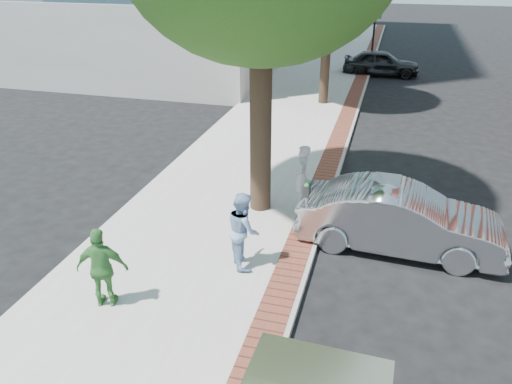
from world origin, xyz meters
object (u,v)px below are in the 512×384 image
(parking_meter, at_px, (307,199))
(sedan_silver, at_px, (400,219))
(person_officer, at_px, (243,230))
(bg_car, at_px, (381,63))
(person_gray, at_px, (302,177))
(person_green, at_px, (102,268))

(parking_meter, xyz_separation_m, sedan_silver, (2.01, 0.50, -0.47))
(person_officer, relative_size, bg_car, 0.41)
(person_gray, distance_m, sedan_silver, 2.68)
(person_officer, bearing_deg, bg_car, -34.83)
(person_gray, bearing_deg, person_green, -36.01)
(person_officer, height_order, bg_car, person_officer)
(sedan_silver, height_order, bg_car, sedan_silver)
(bg_car, bearing_deg, person_green, 166.32)
(parking_meter, xyz_separation_m, person_gray, (-0.41, 1.62, -0.23))
(parking_meter, height_order, bg_car, parking_meter)
(person_gray, bearing_deg, person_officer, -19.57)
(sedan_silver, bearing_deg, person_gray, 67.81)
(person_green, bearing_deg, person_gray, -133.53)
(person_green, bearing_deg, parking_meter, -148.48)
(parking_meter, relative_size, sedan_silver, 0.33)
(parking_meter, xyz_separation_m, bg_car, (0.80, 18.00, -0.53))
(person_green, relative_size, sedan_silver, 0.36)
(person_green, distance_m, bg_car, 21.56)
(parking_meter, relative_size, person_officer, 0.90)
(parking_meter, distance_m, bg_car, 18.03)
(person_green, height_order, sedan_silver, person_green)
(person_gray, height_order, sedan_silver, person_gray)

